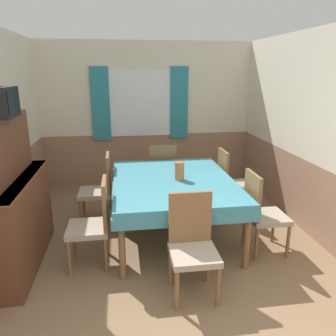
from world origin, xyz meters
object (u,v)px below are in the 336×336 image
object	(u,v)px
sideboard	(12,205)
vase	(179,171)
chair_left_far	(100,187)
chair_head_window	(162,171)
chair_left_near	(94,221)
chair_head_near	(192,243)
chair_right_near	(261,211)
chair_right_far	(230,181)
dining_table	(173,187)

from	to	relation	value
sideboard	vase	world-z (taller)	sideboard
chair_left_far	vase	size ratio (longest dim) A/B	4.31
chair_head_window	vase	size ratio (longest dim) A/B	4.31
chair_left_near	chair_left_far	xyz separation A→B (m)	(0.00, 1.11, 0.00)
sideboard	chair_head_near	bearing A→B (deg)	-22.04
chair_right_near	sideboard	size ratio (longest dim) A/B	0.60
vase	chair_head_window	bearing A→B (deg)	93.53
chair_left_far	vase	xyz separation A→B (m)	(1.02, -0.59, 0.37)
chair_left_near	chair_right_near	world-z (taller)	same
chair_left_far	chair_head_window	xyz separation A→B (m)	(0.95, 0.60, 0.00)
chair_right_far	chair_right_near	distance (m)	1.11
chair_head_window	sideboard	size ratio (longest dim) A/B	0.60
vase	dining_table	bearing A→B (deg)	156.28
dining_table	sideboard	distance (m)	1.86
dining_table	chair_left_near	size ratio (longest dim) A/B	1.96
chair_right_near	vase	world-z (taller)	vase
chair_right_near	sideboard	world-z (taller)	sideboard
chair_head_near	sideboard	bearing A→B (deg)	-22.04
chair_left_near	chair_head_window	size ratio (longest dim) A/B	1.00
dining_table	chair_left_far	distance (m)	1.11
chair_head_window	chair_left_near	bearing A→B (deg)	-119.03
chair_left_near	chair_head_window	world-z (taller)	same
chair_right_far	sideboard	xyz separation A→B (m)	(-2.76, -0.98, 0.18)
chair_left_far	chair_head_window	bearing A→B (deg)	-57.62
chair_head_near	dining_table	bearing A→B (deg)	-90.00
chair_right_near	chair_head_near	distance (m)	1.13
chair_right_near	chair_head_window	size ratio (longest dim) A/B	1.00
dining_table	chair_right_far	xyz separation A→B (m)	(0.95, 0.56, -0.15)
chair_left_near	chair_left_far	distance (m)	1.11
chair_right_far	chair_head_window	bearing A→B (deg)	-122.38
chair_right_near	chair_head_window	world-z (taller)	same
chair_right_far	chair_head_window	distance (m)	1.13
chair_left_near	chair_head_near	world-z (taller)	same
sideboard	dining_table	bearing A→B (deg)	13.18
chair_right_near	chair_head_window	distance (m)	1.96
dining_table	chair_head_near	world-z (taller)	chair_head_near
sideboard	chair_left_near	bearing A→B (deg)	-8.63
dining_table	chair_right_near	world-z (taller)	chair_right_near
vase	chair_head_near	bearing A→B (deg)	-93.74
chair_right_near	vase	bearing A→B (deg)	-120.79
chair_right_far	vase	size ratio (longest dim) A/B	4.31
chair_right_far	chair_right_near	xyz separation A→B (m)	(0.00, -1.11, 0.00)
chair_left_far	dining_table	bearing A→B (deg)	-120.27
chair_right_near	vase	size ratio (longest dim) A/B	4.31
chair_left_near	chair_right_far	xyz separation A→B (m)	(1.90, 1.11, 0.00)
chair_right_near	sideboard	distance (m)	2.77
chair_right_near	chair_right_far	bearing A→B (deg)	-180.00
sideboard	chair_right_near	bearing A→B (deg)	-2.71
chair_head_window	sideboard	distance (m)	2.41
chair_left_near	vase	size ratio (longest dim) A/B	4.31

